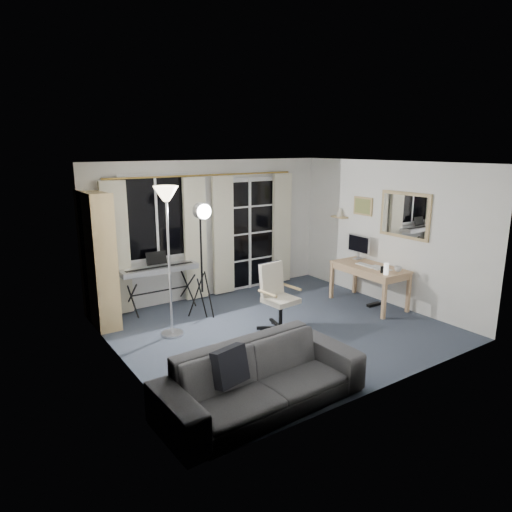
{
  "coord_description": "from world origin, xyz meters",
  "views": [
    {
      "loc": [
        -3.81,
        -5.02,
        2.62
      ],
      "look_at": [
        -0.18,
        0.35,
        1.06
      ],
      "focal_mm": 32.0,
      "sensor_mm": 36.0,
      "label": 1
    }
  ],
  "objects_px": {
    "office_chair": "(276,291)",
    "desk": "(369,271)",
    "monitor": "(359,245)",
    "mug": "(398,268)",
    "keyboard_piano": "(159,270)",
    "sofa": "(262,368)",
    "studio_light": "(202,225)",
    "torchiere_lamp": "(167,217)",
    "bookshelf": "(96,263)"
  },
  "relations": [
    {
      "from": "studio_light",
      "to": "sofa",
      "type": "bearing_deg",
      "value": -107.12
    },
    {
      "from": "keyboard_piano",
      "to": "studio_light",
      "type": "bearing_deg",
      "value": -57.17
    },
    {
      "from": "mug",
      "to": "office_chair",
      "type": "bearing_deg",
      "value": 164.54
    },
    {
      "from": "studio_light",
      "to": "monitor",
      "type": "xyz_separation_m",
      "value": [
        2.79,
        -0.55,
        -0.54
      ]
    },
    {
      "from": "torchiere_lamp",
      "to": "mug",
      "type": "height_order",
      "value": "torchiere_lamp"
    },
    {
      "from": "mug",
      "to": "sofa",
      "type": "xyz_separation_m",
      "value": [
        -3.38,
        -1.06,
        -0.31
      ]
    },
    {
      "from": "office_chair",
      "to": "torchiere_lamp",
      "type": "bearing_deg",
      "value": 149.86
    },
    {
      "from": "sofa",
      "to": "bookshelf",
      "type": "bearing_deg",
      "value": 100.63
    },
    {
      "from": "bookshelf",
      "to": "torchiere_lamp",
      "type": "height_order",
      "value": "torchiere_lamp"
    },
    {
      "from": "keyboard_piano",
      "to": "sofa",
      "type": "distance_m",
      "value": 3.27
    },
    {
      "from": "keyboard_piano",
      "to": "desk",
      "type": "bearing_deg",
      "value": -28.59
    },
    {
      "from": "keyboard_piano",
      "to": "office_chair",
      "type": "distance_m",
      "value": 1.98
    },
    {
      "from": "torchiere_lamp",
      "to": "mug",
      "type": "distance_m",
      "value": 3.71
    },
    {
      "from": "studio_light",
      "to": "mug",
      "type": "bearing_deg",
      "value": -31.23
    },
    {
      "from": "sofa",
      "to": "office_chair",
      "type": "bearing_deg",
      "value": 47.69
    },
    {
      "from": "desk",
      "to": "sofa",
      "type": "xyz_separation_m",
      "value": [
        -3.28,
        -1.56,
        -0.17
      ]
    },
    {
      "from": "keyboard_piano",
      "to": "sofa",
      "type": "relative_size",
      "value": 0.57
    },
    {
      "from": "sofa",
      "to": "desk",
      "type": "bearing_deg",
      "value": 23.36
    },
    {
      "from": "studio_light",
      "to": "monitor",
      "type": "bearing_deg",
      "value": -13.25
    },
    {
      "from": "office_chair",
      "to": "monitor",
      "type": "height_order",
      "value": "monitor"
    },
    {
      "from": "bookshelf",
      "to": "torchiere_lamp",
      "type": "distance_m",
      "value": 1.45
    },
    {
      "from": "keyboard_piano",
      "to": "office_chair",
      "type": "bearing_deg",
      "value": -55.06
    },
    {
      "from": "desk",
      "to": "mug",
      "type": "xyz_separation_m",
      "value": [
        0.1,
        -0.5,
        0.14
      ]
    },
    {
      "from": "keyboard_piano",
      "to": "monitor",
      "type": "height_order",
      "value": "monitor"
    },
    {
      "from": "keyboard_piano",
      "to": "studio_light",
      "type": "xyz_separation_m",
      "value": [
        0.44,
        -0.69,
        0.79
      ]
    },
    {
      "from": "monitor",
      "to": "office_chair",
      "type": "bearing_deg",
      "value": -167.94
    },
    {
      "from": "desk",
      "to": "sofa",
      "type": "distance_m",
      "value": 3.63
    },
    {
      "from": "office_chair",
      "to": "bookshelf",
      "type": "bearing_deg",
      "value": 136.34
    },
    {
      "from": "studio_light",
      "to": "sofa",
      "type": "distance_m",
      "value": 2.85
    },
    {
      "from": "keyboard_piano",
      "to": "sofa",
      "type": "height_order",
      "value": "keyboard_piano"
    },
    {
      "from": "monitor",
      "to": "mug",
      "type": "bearing_deg",
      "value": -94.36
    },
    {
      "from": "bookshelf",
      "to": "keyboard_piano",
      "type": "bearing_deg",
      "value": 0.89
    },
    {
      "from": "studio_light",
      "to": "mug",
      "type": "relative_size",
      "value": 16.54
    },
    {
      "from": "sofa",
      "to": "torchiere_lamp",
      "type": "bearing_deg",
      "value": 88.06
    },
    {
      "from": "office_chair",
      "to": "desk",
      "type": "distance_m",
      "value": 1.91
    },
    {
      "from": "keyboard_piano",
      "to": "monitor",
      "type": "xyz_separation_m",
      "value": [
        3.22,
        -1.24,
        0.25
      ]
    },
    {
      "from": "torchiere_lamp",
      "to": "desk",
      "type": "relative_size",
      "value": 1.64
    },
    {
      "from": "bookshelf",
      "to": "mug",
      "type": "height_order",
      "value": "bookshelf"
    },
    {
      "from": "mug",
      "to": "monitor",
      "type": "bearing_deg",
      "value": 84.18
    },
    {
      "from": "desk",
      "to": "mug",
      "type": "height_order",
      "value": "mug"
    },
    {
      "from": "bookshelf",
      "to": "mug",
      "type": "xyz_separation_m",
      "value": [
        4.11,
        -2.18,
        -0.21
      ]
    },
    {
      "from": "office_chair",
      "to": "studio_light",
      "type": "bearing_deg",
      "value": 119.97
    },
    {
      "from": "sofa",
      "to": "keyboard_piano",
      "type": "bearing_deg",
      "value": 83.53
    },
    {
      "from": "bookshelf",
      "to": "torchiere_lamp",
      "type": "relative_size",
      "value": 0.95
    },
    {
      "from": "office_chair",
      "to": "desk",
      "type": "bearing_deg",
      "value": -7.59
    },
    {
      "from": "office_chair",
      "to": "mug",
      "type": "relative_size",
      "value": 8.76
    },
    {
      "from": "keyboard_piano",
      "to": "studio_light",
      "type": "relative_size",
      "value": 0.68
    },
    {
      "from": "bookshelf",
      "to": "keyboard_piano",
      "type": "xyz_separation_m",
      "value": [
        0.98,
        0.01,
        -0.26
      ]
    },
    {
      "from": "studio_light",
      "to": "office_chair",
      "type": "relative_size",
      "value": 1.89
    },
    {
      "from": "office_chair",
      "to": "sofa",
      "type": "xyz_separation_m",
      "value": [
        -1.37,
        -1.61,
        -0.15
      ]
    }
  ]
}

